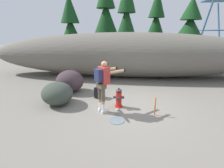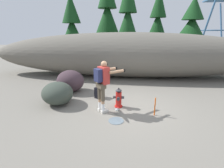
# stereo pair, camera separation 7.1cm
# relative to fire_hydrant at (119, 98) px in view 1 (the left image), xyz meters

# --- Properties ---
(ground_plane) EXTENTS (56.00, 56.00, 0.04)m
(ground_plane) POSITION_rel_fire_hydrant_xyz_m (0.30, -0.02, -0.34)
(ground_plane) COLOR slate
(dirt_embankment) EXTENTS (16.56, 3.20, 2.56)m
(dirt_embankment) POSITION_rel_fire_hydrant_xyz_m (0.30, 4.47, 0.95)
(dirt_embankment) COLOR #666056
(dirt_embankment) RESTS_ON ground_plane
(fire_hydrant) EXTENTS (0.39, 0.33, 0.71)m
(fire_hydrant) POSITION_rel_fire_hydrant_xyz_m (0.00, 0.00, 0.00)
(fire_hydrant) COLOR red
(fire_hydrant) RESTS_ON ground_plane
(hydrant_water_jet) EXTENTS (0.46, 1.11, 0.46)m
(hydrant_water_jet) POSITION_rel_fire_hydrant_xyz_m (0.00, -0.67, -0.18)
(hydrant_water_jet) COLOR silver
(hydrant_water_jet) RESTS_ON ground_plane
(utility_worker) EXTENTS (0.98, 0.93, 1.70)m
(utility_worker) POSITION_rel_fire_hydrant_xyz_m (-0.47, -0.40, 0.76)
(utility_worker) COLOR beige
(utility_worker) RESTS_ON ground_plane
(spare_backpack) EXTENTS (0.36, 0.36, 0.47)m
(spare_backpack) POSITION_rel_fire_hydrant_xyz_m (-0.87, 0.80, -0.11)
(spare_backpack) COLOR black
(spare_backpack) RESTS_ON ground_plane
(boulder_large) EXTENTS (1.54, 1.49, 0.96)m
(boulder_large) POSITION_rel_fire_hydrant_xyz_m (-2.24, 1.42, 0.16)
(boulder_large) COLOR #3F2E35
(boulder_large) RESTS_ON ground_plane
(boulder_mid) EXTENTS (1.65, 1.68, 0.82)m
(boulder_mid) POSITION_rel_fire_hydrant_xyz_m (-2.25, 0.05, 0.08)
(boulder_mid) COLOR #363E35
(boulder_mid) RESTS_ON ground_plane
(pine_tree_far_left) EXTENTS (2.29, 2.29, 5.49)m
(pine_tree_far_left) POSITION_rel_fire_hydrant_xyz_m (-4.47, 8.56, 2.54)
(pine_tree_far_left) COLOR #47331E
(pine_tree_far_left) RESTS_ON ground_plane
(pine_tree_left) EXTENTS (2.66, 2.66, 7.42)m
(pine_tree_left) POSITION_rel_fire_hydrant_xyz_m (-1.87, 10.93, 3.80)
(pine_tree_left) COLOR #47331E
(pine_tree_left) RESTS_ON ground_plane
(pine_tree_center) EXTENTS (2.17, 2.17, 6.57)m
(pine_tree_center) POSITION_rel_fire_hydrant_xyz_m (0.05, 8.54, 3.20)
(pine_tree_center) COLOR #47331E
(pine_tree_center) RESTS_ON ground_plane
(pine_tree_right) EXTENTS (2.32, 2.32, 6.37)m
(pine_tree_right) POSITION_rel_fire_hydrant_xyz_m (2.76, 11.55, 3.08)
(pine_tree_right) COLOR #47331E
(pine_tree_right) RESTS_ON ground_plane
(pine_tree_far_right) EXTENTS (2.60, 2.60, 5.28)m
(pine_tree_far_right) POSITION_rel_fire_hydrant_xyz_m (5.22, 9.61, 2.86)
(pine_tree_far_right) COLOR #47331E
(pine_tree_far_right) RESTS_ON ground_plane
(survey_stake) EXTENTS (0.04, 0.04, 0.60)m
(survey_stake) POSITION_rel_fire_hydrant_xyz_m (1.19, -0.52, -0.02)
(survey_stake) COLOR #E55914
(survey_stake) RESTS_ON ground_plane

